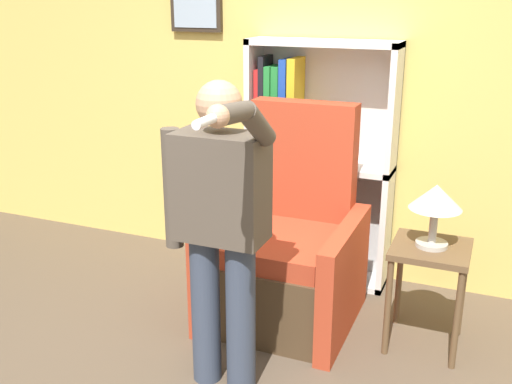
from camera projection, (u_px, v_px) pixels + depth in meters
wall_back at (343, 79)px, 4.06m from camera, size 8.00×0.11×2.80m
bookcase at (302, 167)px, 4.19m from camera, size 1.01×0.28×1.68m
armchair at (288, 256)px, 3.73m from camera, size 0.87×0.88×1.32m
person_standing at (220, 222)px, 2.88m from camera, size 0.59×0.78×1.59m
side_table at (429, 265)px, 3.36m from camera, size 0.42×0.42×0.62m
table_lamp at (436, 201)px, 3.24m from camera, size 0.29×0.29×0.36m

